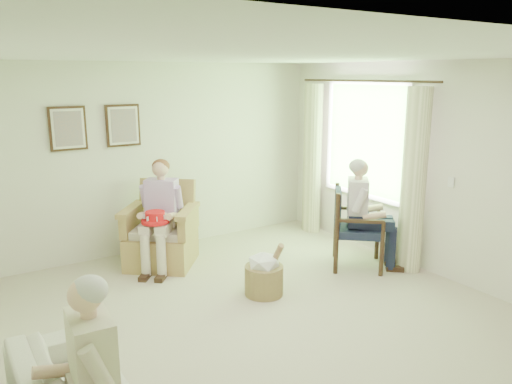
% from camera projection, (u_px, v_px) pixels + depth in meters
% --- Properties ---
extents(floor, '(5.50, 5.50, 0.00)m').
position_uv_depth(floor, '(267.00, 324.00, 4.99)').
color(floor, '#C2B29C').
rests_on(floor, ground).
extents(back_wall, '(5.00, 0.04, 2.60)m').
position_uv_depth(back_wall, '(156.00, 158.00, 6.93)').
color(back_wall, silver).
rests_on(back_wall, ground).
extents(right_wall, '(0.04, 5.50, 2.60)m').
position_uv_depth(right_wall, '(439.00, 171.00, 6.01)').
color(right_wall, silver).
rests_on(right_wall, ground).
extents(ceiling, '(5.00, 5.50, 0.02)m').
position_uv_depth(ceiling, '(268.00, 55.00, 4.39)').
color(ceiling, white).
rests_on(ceiling, back_wall).
extents(window, '(0.13, 2.50, 1.63)m').
position_uv_depth(window, '(366.00, 137.00, 6.91)').
color(window, '#2D6B23').
rests_on(window, right_wall).
extents(curtain_left, '(0.34, 0.34, 2.30)m').
position_uv_depth(curtain_left, '(414.00, 181.00, 6.14)').
color(curtain_left, '#F0E7BC').
rests_on(curtain_left, ground).
extents(curtain_right, '(0.34, 0.34, 2.30)m').
position_uv_depth(curtain_right, '(312.00, 159.00, 7.73)').
color(curtain_right, '#F0E7BC').
rests_on(curtain_right, ground).
extents(framed_print_left, '(0.45, 0.05, 0.55)m').
position_uv_depth(framed_print_left, '(68.00, 129.00, 6.18)').
color(framed_print_left, '#382114').
rests_on(framed_print_left, back_wall).
extents(framed_print_right, '(0.45, 0.05, 0.55)m').
position_uv_depth(framed_print_right, '(123.00, 125.00, 6.55)').
color(framed_print_right, '#382114').
rests_on(framed_print_right, back_wall).
extents(wicker_armchair, '(0.84, 0.84, 1.08)m').
position_uv_depth(wicker_armchair, '(160.00, 239.00, 6.51)').
color(wicker_armchair, tan).
rests_on(wicker_armchair, ground).
extents(wood_armchair, '(0.65, 0.61, 1.00)m').
position_uv_depth(wood_armchair, '(353.00, 224.00, 6.46)').
color(wood_armchair, black).
rests_on(wood_armchair, ground).
extents(person_wicker, '(0.40, 0.63, 1.37)m').
position_uv_depth(person_wicker, '(163.00, 207.00, 6.29)').
color(person_wicker, beige).
rests_on(person_wicker, ground).
extents(person_dark, '(0.40, 0.62, 1.38)m').
position_uv_depth(person_dark, '(364.00, 207.00, 6.26)').
color(person_dark, '#181E36').
rests_on(person_dark, ground).
extents(person_sofa, '(0.42, 0.63, 1.23)m').
position_uv_depth(person_sofa, '(88.00, 367.00, 3.05)').
color(person_sofa, beige).
rests_on(person_sofa, ground).
extents(red_hat, '(0.34, 0.34, 0.14)m').
position_uv_depth(red_hat, '(155.00, 218.00, 6.10)').
color(red_hat, red).
rests_on(red_hat, person_wicker).
extents(hatbox, '(0.55, 0.55, 0.64)m').
position_uv_depth(hatbox, '(264.00, 273.00, 5.61)').
color(hatbox, tan).
rests_on(hatbox, ground).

